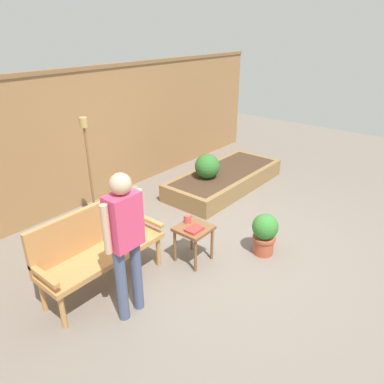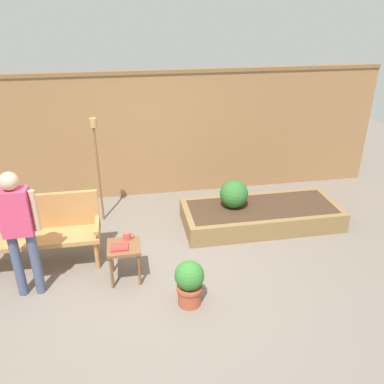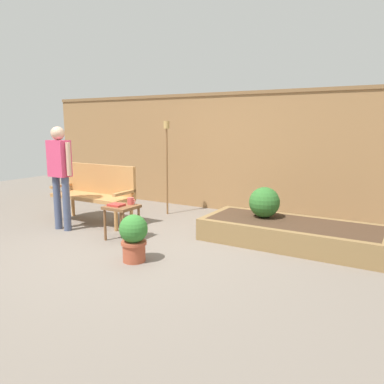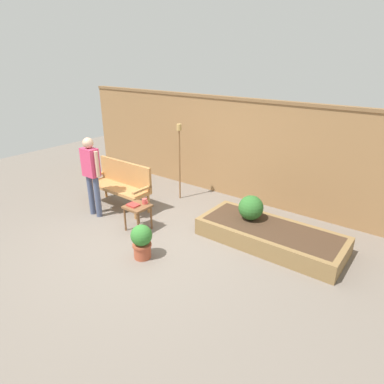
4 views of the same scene
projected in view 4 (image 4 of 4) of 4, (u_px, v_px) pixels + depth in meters
The scene contains 11 objects.
ground_plane at pixel (148, 240), 5.74m from camera, with size 14.00×14.00×0.00m, color #70665B.
fence_back at pixel (230, 147), 7.24m from camera, with size 8.40×0.14×2.16m.
garden_bench at pixel (122, 181), 6.86m from camera, with size 1.44×0.48×0.94m.
side_table at pixel (138, 210), 5.95m from camera, with size 0.40×0.40×0.48m.
cup_on_table at pixel (145, 201), 5.97m from camera, with size 0.13×0.09×0.10m.
book_on_table at pixel (133, 205), 5.90m from camera, with size 0.21×0.16×0.03m, color #B2332D.
potted_boxwood at pixel (142, 240), 5.15m from camera, with size 0.33×0.33×0.56m.
raised_planter_bed at pixel (270, 236), 5.59m from camera, with size 2.40×1.00×0.30m.
shrub_near_bench at pixel (251, 208), 5.75m from camera, with size 0.43×0.43×0.43m.
tiki_torch at pixel (179, 148), 7.00m from camera, with size 0.10×0.10×1.65m.
person_by_bench at pixel (91, 170), 6.30m from camera, with size 0.47×0.20×1.56m.
Camera 4 is at (3.62, -3.51, 2.96)m, focal length 31.26 mm.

